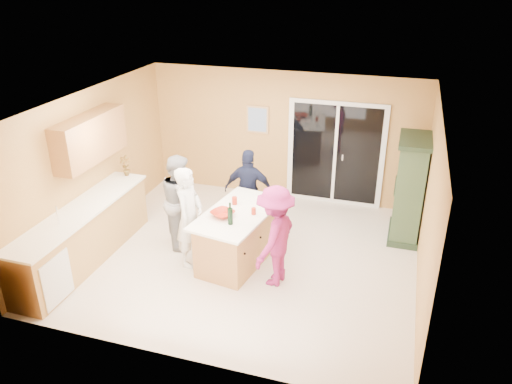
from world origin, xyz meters
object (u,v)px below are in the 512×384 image
(woman_navy, at_px, (249,191))
(woman_magenta, at_px, (275,236))
(woman_grey, at_px, (181,200))
(kitchen_island, at_px, (238,238))
(green_hutch, at_px, (409,190))
(woman_white, at_px, (189,217))

(woman_navy, distance_m, woman_magenta, 1.73)
(woman_grey, bearing_deg, woman_magenta, -138.89)
(woman_grey, bearing_deg, kitchen_island, -132.82)
(green_hutch, height_order, woman_navy, green_hutch)
(woman_white, distance_m, woman_magenta, 1.44)
(green_hutch, relative_size, woman_navy, 1.21)
(woman_white, xyz_separation_m, woman_navy, (0.55, 1.36, -0.07))
(woman_white, xyz_separation_m, woman_magenta, (1.43, -0.13, -0.04))
(kitchen_island, xyz_separation_m, woman_grey, (-1.12, 0.28, 0.39))
(woman_white, relative_size, woman_grey, 1.03)
(woman_grey, distance_m, woman_magenta, 1.96)
(woman_grey, relative_size, woman_magenta, 1.02)
(green_hutch, distance_m, woman_white, 3.78)
(woman_navy, bearing_deg, woman_white, 63.48)
(kitchen_island, bearing_deg, green_hutch, 41.97)
(kitchen_island, height_order, woman_white, woman_white)
(kitchen_island, bearing_deg, woman_navy, 108.08)
(green_hutch, xyz_separation_m, woman_navy, (-2.72, -0.54, -0.13))
(green_hutch, bearing_deg, woman_white, -149.84)
(woman_white, height_order, woman_navy, woman_white)
(kitchen_island, bearing_deg, woman_white, -150.30)
(green_hutch, distance_m, woman_navy, 2.78)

